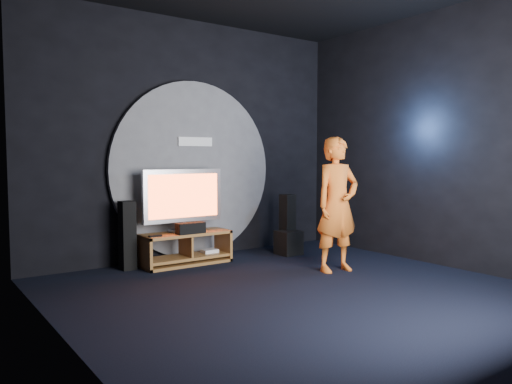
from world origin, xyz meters
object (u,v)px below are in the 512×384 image
tower_speaker_right (287,224)px  player (337,204)px  tower_speaker_left (127,235)px  media_console (186,250)px  tv (183,198)px  subwoofer (289,243)px

tower_speaker_right → player: player is taller
tower_speaker_right → player: (-0.27, -1.36, 0.42)m
tower_speaker_left → player: 2.80m
media_console → tv: size_ratio=1.06×
media_console → subwoofer: (1.60, -0.28, -0.01)m
player → tower_speaker_left: bearing=148.9°
tower_speaker_right → media_console: bearing=174.9°
tower_speaker_left → media_console: bearing=-11.8°
tv → tower_speaker_right: bearing=-7.3°
tv → player: size_ratio=0.68×
tower_speaker_left → player: player is taller
tower_speaker_left → subwoofer: 2.45m
tower_speaker_left → subwoofer: (2.39, -0.45, -0.27)m
tv → subwoofer: 1.81m
media_console → player: size_ratio=0.72×
media_console → tv: tv is taller
tv → subwoofer: size_ratio=3.27×
subwoofer → player: (-0.18, -1.23, 0.70)m
media_console → subwoofer: 1.63m
media_console → player: player is taller
tv → tower_speaker_right: 1.77m
tv → player: (1.43, -1.58, -0.05)m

